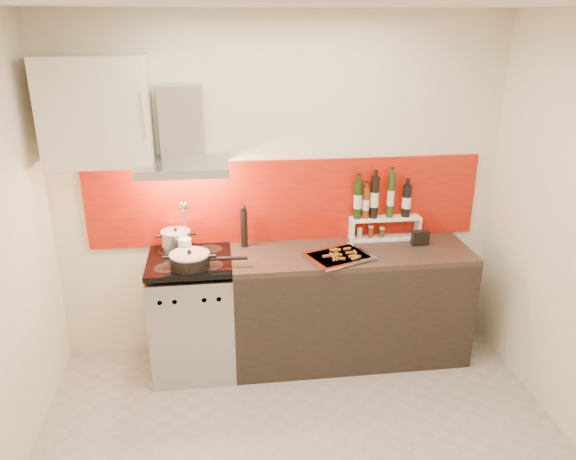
{
  "coord_description": "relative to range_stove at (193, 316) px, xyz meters",
  "views": [
    {
      "loc": [
        -0.47,
        -2.67,
        2.54
      ],
      "look_at": [
        0.0,
        0.95,
        1.15
      ],
      "focal_mm": 35.0,
      "sensor_mm": 36.0,
      "label": 1
    }
  ],
  "objects": [
    {
      "name": "pepper_mill",
      "position": [
        0.41,
        0.2,
        0.62
      ],
      "size": [
        0.05,
        0.05,
        0.33
      ],
      "color": "black",
      "rests_on": "counter"
    },
    {
      "name": "upper_cabinet",
      "position": [
        -0.55,
        0.13,
        1.51
      ],
      "size": [
        0.7,
        0.35,
        0.72
      ],
      "primitive_type": "cube",
      "color": "beige",
      "rests_on": "back_wall"
    },
    {
      "name": "back_wall",
      "position": [
        0.7,
        0.3,
        0.86
      ],
      "size": [
        3.4,
        0.02,
        2.6
      ],
      "primitive_type": "cube",
      "color": "silver",
      "rests_on": "ground"
    },
    {
      "name": "counter",
      "position": [
        1.2,
        0.0,
        0.01
      ],
      "size": [
        1.8,
        0.6,
        0.9
      ],
      "color": "black",
      "rests_on": "ground"
    },
    {
      "name": "range_hood",
      "position": [
        0.0,
        0.14,
        1.3
      ],
      "size": [
        0.62,
        0.5,
        0.61
      ],
      "color": "#B7B7BA",
      "rests_on": "back_wall"
    },
    {
      "name": "range_stove",
      "position": [
        0.0,
        0.0,
        0.0
      ],
      "size": [
        0.6,
        0.6,
        0.91
      ],
      "color": "#B7B7BA",
      "rests_on": "ground"
    },
    {
      "name": "stock_pot",
      "position": [
        -0.1,
        0.15,
        0.55
      ],
      "size": [
        0.22,
        0.22,
        0.19
      ],
      "color": "#B7B7BA",
      "rests_on": "range_stove"
    },
    {
      "name": "backsplash",
      "position": [
        0.75,
        0.29,
        0.78
      ],
      "size": [
        3.0,
        0.02,
        0.64
      ],
      "primitive_type": "cube",
      "color": "#971508",
      "rests_on": "back_wall"
    },
    {
      "name": "step_shelf",
      "position": [
        1.48,
        0.23,
        0.69
      ],
      "size": [
        0.55,
        0.15,
        0.52
      ],
      "color": "white",
      "rests_on": "counter"
    },
    {
      "name": "floor",
      "position": [
        0.7,
        -1.1,
        -0.44
      ],
      "size": [
        3.4,
        3.4,
        0.0
      ],
      "primitive_type": "plane",
      "color": "#9E9991",
      "rests_on": "ground"
    },
    {
      "name": "ceiling",
      "position": [
        0.7,
        -1.1,
        2.16
      ],
      "size": [
        3.4,
        2.8,
        0.02
      ],
      "primitive_type": "cube",
      "color": "white",
      "rests_on": "back_wall"
    },
    {
      "name": "caddy_box",
      "position": [
        1.75,
        0.06,
        0.52
      ],
      "size": [
        0.13,
        0.06,
        0.11
      ],
      "primitive_type": "cube",
      "rotation": [
        0.0,
        0.0,
        0.04
      ],
      "color": "black",
      "rests_on": "counter"
    },
    {
      "name": "baking_tray",
      "position": [
        1.08,
        -0.11,
        0.47
      ],
      "size": [
        0.54,
        0.48,
        0.03
      ],
      "color": "silver",
      "rests_on": "counter"
    },
    {
      "name": "utensil_jar",
      "position": [
        -0.02,
        0.0,
        0.59
      ],
      "size": [
        0.1,
        0.14,
        0.45
      ],
      "color": "silver",
      "rests_on": "range_stove"
    },
    {
      "name": "saute_pan",
      "position": [
        0.02,
        -0.14,
        0.52
      ],
      "size": [
        0.54,
        0.28,
        0.13
      ],
      "color": "black",
      "rests_on": "range_stove"
    }
  ]
}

